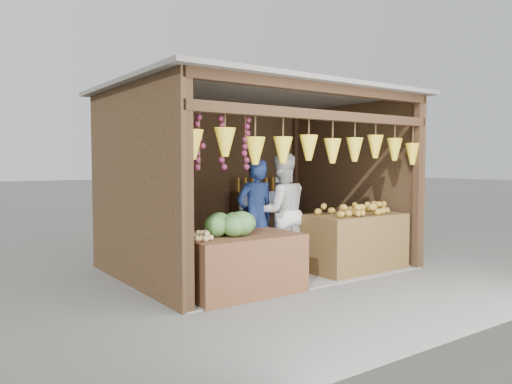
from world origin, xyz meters
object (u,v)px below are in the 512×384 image
Objects in this scene: counter_left at (241,264)px; man_standing at (255,217)px; counter_right at (353,242)px; woman_standing at (281,212)px; vendor_seated at (149,221)px.

counter_left is 1.16m from man_standing.
man_standing is at bearing 154.70° from counter_right.
woman_standing is 1.66× the size of vendor_seated.
counter_left is 2.09m from counter_right.
counter_right is 1.53m from man_standing.
counter_left is at bearing -176.60° from counter_right.
woman_standing reaches higher than counter_right.
vendor_seated is at bearing 157.88° from counter_right.
vendor_seated reaches higher than counter_right.
counter_left is 1.40× the size of vendor_seated.
counter_right is 0.86× the size of woman_standing.
vendor_seated is at bearing -14.99° from man_standing.
counter_left is 1.47m from vendor_seated.
counter_right is 1.43× the size of vendor_seated.
woman_standing is at bearing 31.09° from counter_left.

